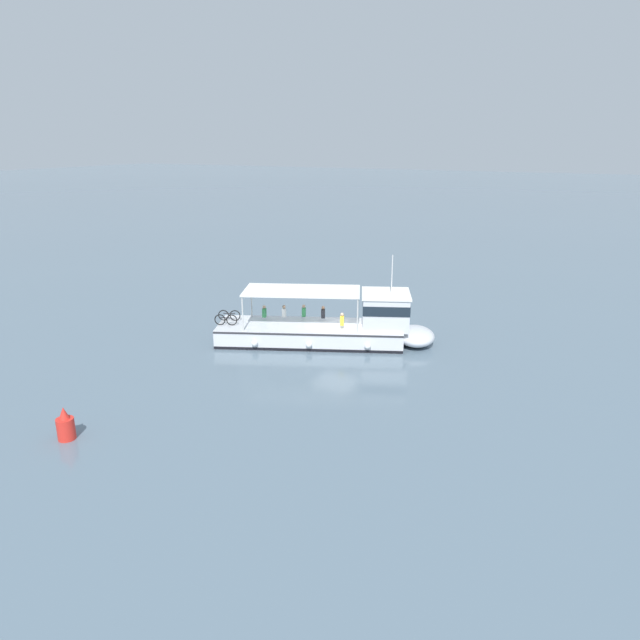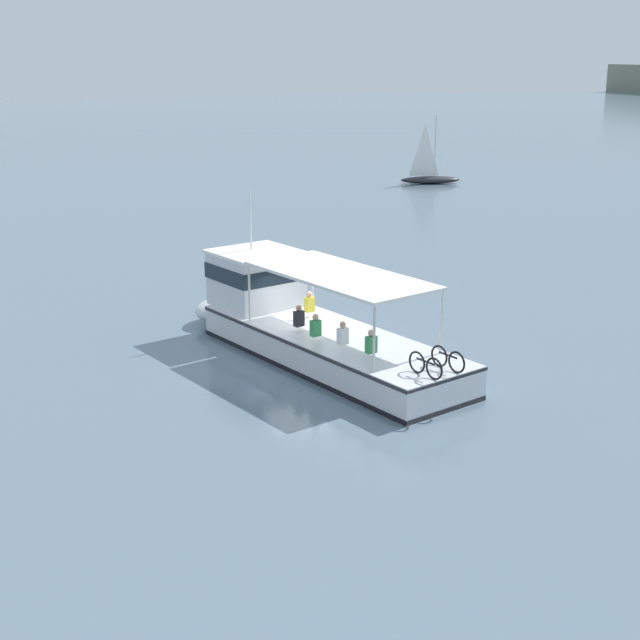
{
  "view_description": "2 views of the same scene",
  "coord_description": "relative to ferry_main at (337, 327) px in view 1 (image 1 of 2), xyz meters",
  "views": [
    {
      "loc": [
        -13.48,
        29.15,
        11.52
      ],
      "look_at": [
        0.9,
        0.36,
        1.4
      ],
      "focal_mm": 32.32,
      "sensor_mm": 36.0,
      "label": 1
    },
    {
      "loc": [
        28.42,
        -7.12,
        9.9
      ],
      "look_at": [
        0.9,
        0.36,
        1.4
      ],
      "focal_mm": 49.97,
      "sensor_mm": 36.0,
      "label": 2
    }
  ],
  "objects": [
    {
      "name": "ground_plane",
      "position": [
        0.04,
        0.03,
        -1.02
      ],
      "size": [
        400.0,
        400.0,
        0.0
      ],
      "primitive_type": "plane",
      "color": "slate"
    },
    {
      "name": "channel_buoy",
      "position": [
        4.9,
        15.25,
        -0.45
      ],
      "size": [
        0.7,
        0.7,
        1.4
      ],
      "color": "red",
      "rests_on": "ground"
    },
    {
      "name": "ferry_main",
      "position": [
        0.0,
        0.0,
        0.0
      ],
      "size": [
        12.92,
        7.72,
        5.32
      ],
      "color": "silver",
      "rests_on": "ground"
    }
  ]
}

